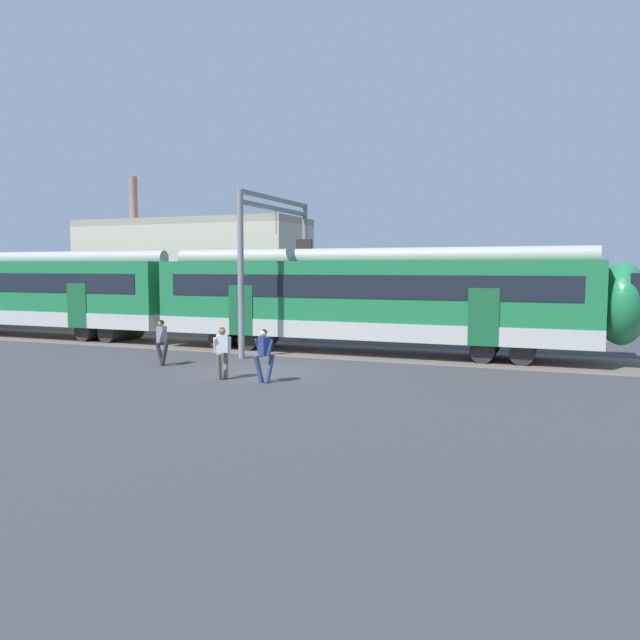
% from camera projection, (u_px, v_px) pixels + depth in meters
% --- Properties ---
extents(ground_plane, '(160.00, 160.00, 0.00)m').
position_uv_depth(ground_plane, '(259.00, 372.00, 21.22)').
color(ground_plane, '#38383D').
extents(track_bed, '(80.00, 4.40, 0.01)m').
position_uv_depth(track_bed, '(145.00, 341.00, 29.80)').
color(track_bed, '#605951').
rests_on(track_bed, ground).
extents(commuter_train, '(38.05, 3.07, 4.73)m').
position_uv_depth(commuter_train, '(188.00, 295.00, 28.70)').
color(commuter_train, '#B7B7B2').
rests_on(commuter_train, ground).
extents(pedestrian_grey, '(0.67, 0.54, 1.67)m').
position_uv_depth(pedestrian_grey, '(162.00, 339.00, 22.48)').
color(pedestrian_grey, '#28282D').
rests_on(pedestrian_grey, ground).
extents(pedestrian_white, '(0.52, 0.71, 1.67)m').
position_uv_depth(pedestrian_white, '(222.00, 348.00, 19.70)').
color(pedestrian_white, '#6B6051').
rests_on(pedestrian_white, ground).
extents(pedestrian_navy, '(0.67, 0.55, 1.67)m').
position_uv_depth(pedestrian_navy, '(265.00, 351.00, 19.10)').
color(pedestrian_navy, navy).
rests_on(pedestrian_navy, ground).
extents(catenary_gantry, '(0.24, 6.64, 6.53)m').
position_uv_depth(catenary_gantry, '(276.00, 249.00, 26.89)').
color(catenary_gantry, gray).
rests_on(catenary_gantry, ground).
extents(background_building, '(14.06, 5.00, 9.20)m').
position_uv_depth(background_building, '(192.00, 273.00, 38.03)').
color(background_building, beige).
rests_on(background_building, ground).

